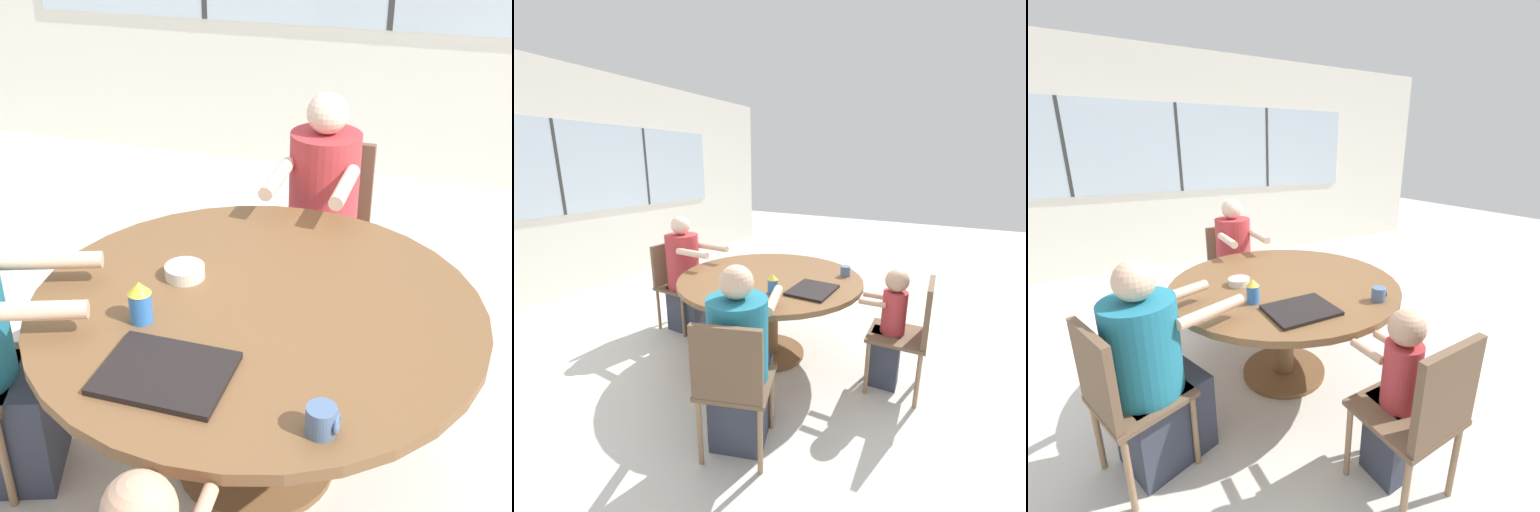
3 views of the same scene
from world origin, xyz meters
TOP-DOWN VIEW (x-y plane):
  - ground_plane at (0.00, 0.00)m, footprint 16.00×16.00m
  - dining_table at (0.00, 0.00)m, footprint 1.53×1.53m
  - chair_for_woman_green_shirt at (0.01, 1.14)m, footprint 0.40×0.40m
  - person_woman_green_shirt at (0.01, 0.97)m, footprint 0.35×0.60m
  - food_tray_dark at (-0.13, -0.44)m, footprint 0.37×0.30m
  - coffee_mug at (0.35, -0.54)m, footprint 0.09×0.08m
  - sippy_cup at (-0.32, -0.21)m, footprint 0.08×0.08m
  - bowl_white_shallow at (-0.29, 0.09)m, footprint 0.14×0.14m

SIDE VIEW (x-z plane):
  - ground_plane at x=0.00m, z-range 0.00..0.00m
  - chair_for_woman_green_shirt at x=0.01m, z-range 0.08..0.95m
  - person_woman_green_shirt at x=0.01m, z-range -0.06..1.10m
  - dining_table at x=0.00m, z-range 0.24..0.96m
  - food_tray_dark at x=-0.13m, z-range 0.72..0.74m
  - bowl_white_shallow at x=-0.29m, z-range 0.72..0.77m
  - coffee_mug at x=0.35m, z-range 0.72..0.80m
  - sippy_cup at x=-0.32m, z-range 0.72..0.87m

